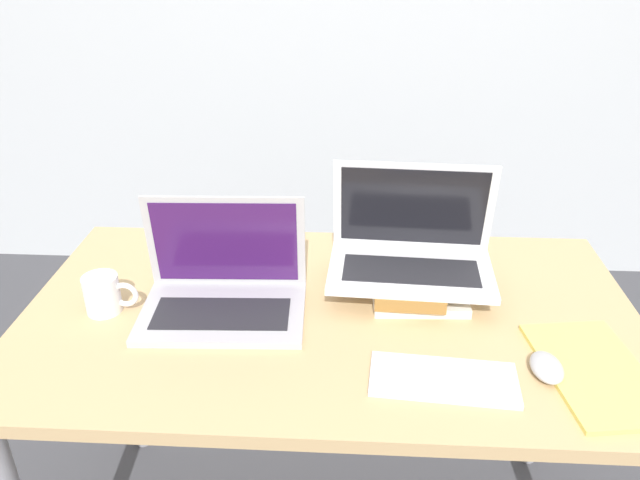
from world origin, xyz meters
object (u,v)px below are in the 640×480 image
laptop_on_books (411,249)px  wireless_keyboard (443,379)px  laptop_left (224,289)px  book_stack (413,284)px  mug (104,294)px  mouse (547,367)px  notepad (596,372)px

laptop_on_books → wireless_keyboard: bearing=-83.1°
laptop_left → wireless_keyboard: (0.47, -0.23, -0.04)m
laptop_left → laptop_on_books: laptop_on_books is taller
book_stack → mug: size_ratio=1.99×
laptop_on_books → mug: size_ratio=3.20×
wireless_keyboard → mug: mug is taller
book_stack → mouse: (0.24, -0.28, -0.01)m
laptop_on_books → mouse: size_ratio=3.97×
book_stack → notepad: (0.34, -0.28, -0.02)m
laptop_on_books → notepad: laptop_on_books is taller
mug → laptop_left: bearing=5.6°
wireless_keyboard → mouse: 0.21m
notepad → mug: (-1.03, 0.16, 0.04)m
mouse → mug: 0.95m
laptop_left → book_stack: 0.44m
laptop_on_books → wireless_keyboard: 0.36m
laptop_left → mug: (-0.27, -0.03, -0.01)m
laptop_left → laptop_on_books: (0.42, 0.12, 0.05)m
wireless_keyboard → notepad: size_ratio=0.85×
laptop_left → mug: bearing=-174.4°
book_stack → mug: 0.70m
wireless_keyboard → laptop_left: bearing=153.9°
mouse → notepad: 0.10m
mug → wireless_keyboard: bearing=-15.5°
notepad → mug: 1.04m
laptop_left → wireless_keyboard: bearing=-26.1°
wireless_keyboard → notepad: 0.30m
book_stack → laptop_on_books: bearing=102.1°
laptop_on_books → book_stack: bearing=-77.9°
book_stack → wireless_keyboard: size_ratio=0.84×
book_stack → laptop_on_books: laptop_on_books is taller
laptop_left → wireless_keyboard: 0.52m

